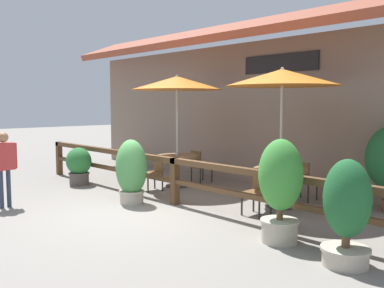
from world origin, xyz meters
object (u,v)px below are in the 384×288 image
object	(u,v)px
dining_table_middle	(280,176)
pedestrian	(4,159)
patio_umbrella_near	(177,83)
potted_plant_entrance_palm	(347,211)
potted_plant_small_flowering	(280,186)
chair_near_streetside	(154,171)
potted_plant_corner_fern	(131,171)
chair_middle_wallside	(303,179)
dining_table_near	(177,161)
chair_near_wallside	(200,165)
chair_middle_streetside	(259,190)
potted_plant_broad_leaf	(79,165)
patio_umbrella_middle	(282,78)

from	to	relation	value
dining_table_middle	pedestrian	bearing A→B (deg)	-132.46
patio_umbrella_near	potted_plant_entrance_palm	distance (m)	6.02
dining_table_middle	potted_plant_small_flowering	world-z (taller)	potted_plant_small_flowering
chair_near_streetside	potted_plant_corner_fern	distance (m)	1.40
potted_plant_entrance_palm	pedestrian	xyz separation A→B (m)	(-6.06, -2.02, 0.26)
chair_near_streetside	chair_middle_wallside	size ratio (longest dim) A/B	1.00
potted_plant_entrance_palm	potted_plant_corner_fern	size ratio (longest dim) A/B	1.03
dining_table_near	chair_near_streetside	size ratio (longest dim) A/B	1.28
patio_umbrella_near	dining_table_near	size ratio (longest dim) A/B	2.57
chair_near_wallside	chair_middle_streetside	world-z (taller)	same
chair_near_streetside	chair_middle_streetside	world-z (taller)	same
chair_near_streetside	potted_plant_broad_leaf	world-z (taller)	potted_plant_broad_leaf
dining_table_near	potted_plant_corner_fern	xyz separation A→B (m)	(0.76, -1.91, 0.05)
patio_umbrella_middle	chair_middle_streetside	bearing A→B (deg)	-84.66
chair_near_wallside	potted_plant_corner_fern	world-z (taller)	potted_plant_corner_fern
potted_plant_entrance_palm	chair_middle_streetside	bearing A→B (deg)	152.64
patio_umbrella_near	dining_table_middle	distance (m)	3.57
chair_middle_streetside	potted_plant_entrance_palm	xyz separation A→B (m)	(2.32, -1.20, 0.24)
chair_middle_wallside	potted_plant_small_flowering	size ratio (longest dim) A/B	0.54
potted_plant_small_flowering	patio_umbrella_middle	bearing A→B (deg)	125.10
patio_umbrella_middle	potted_plant_broad_leaf	distance (m)	5.55
dining_table_near	potted_plant_broad_leaf	xyz separation A→B (m)	(-1.84, -1.69, -0.11)
dining_table_middle	potted_plant_corner_fern	world-z (taller)	potted_plant_corner_fern
chair_near_streetside	potted_plant_broad_leaf	bearing A→B (deg)	-143.00
dining_table_near	chair_near_streetside	world-z (taller)	chair_near_streetside
dining_table_middle	potted_plant_corner_fern	size ratio (longest dim) A/B	0.81
potted_plant_entrance_palm	chair_near_streetside	bearing A→B (deg)	167.82
chair_near_wallside	patio_umbrella_middle	world-z (taller)	patio_umbrella_middle
patio_umbrella_near	potted_plant_corner_fern	bearing A→B (deg)	-68.39
patio_umbrella_near	chair_near_wallside	xyz separation A→B (m)	(0.03, 0.75, -2.08)
chair_near_wallside	potted_plant_entrance_palm	distance (m)	6.00
patio_umbrella_near	chair_near_wallside	distance (m)	2.21
patio_umbrella_near	pedestrian	xyz separation A→B (m)	(-0.65, -3.93, -1.58)
potted_plant_entrance_palm	dining_table_near	bearing A→B (deg)	160.53
dining_table_middle	potted_plant_small_flowering	xyz separation A→B (m)	(1.28, -1.82, 0.22)
chair_middle_wallside	potted_plant_corner_fern	world-z (taller)	potted_plant_corner_fern
chair_near_streetside	patio_umbrella_middle	bearing A→B (deg)	25.11
dining_table_middle	pedestrian	xyz separation A→B (m)	(-3.67, -4.01, 0.34)
dining_table_middle	potted_plant_entrance_palm	bearing A→B (deg)	-39.63
patio_umbrella_near	chair_middle_wallside	size ratio (longest dim) A/B	3.29
patio_umbrella_middle	potted_plant_entrance_palm	xyz separation A→B (m)	(2.40, -1.98, -1.84)
dining_table_near	chair_middle_wallside	bearing A→B (deg)	15.71
patio_umbrella_middle	patio_umbrella_near	bearing A→B (deg)	-178.63
patio_umbrella_near	chair_near_wallside	world-z (taller)	patio_umbrella_near
potted_plant_corner_fern	potted_plant_small_flowering	xyz separation A→B (m)	(3.54, 0.16, 0.17)
dining_table_near	potted_plant_corner_fern	world-z (taller)	potted_plant_corner_fern
chair_near_streetside	chair_middle_streetside	bearing A→B (deg)	10.54
chair_middle_streetside	pedestrian	size ratio (longest dim) A/B	0.56
potted_plant_corner_fern	chair_near_streetside	bearing A→B (deg)	122.69
chair_near_streetside	pedestrian	bearing A→B (deg)	-91.88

